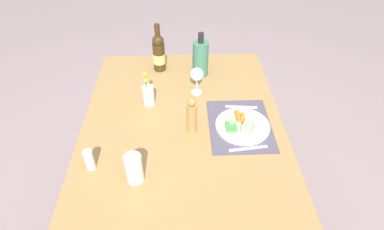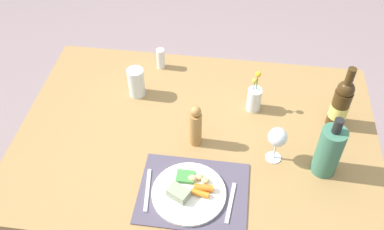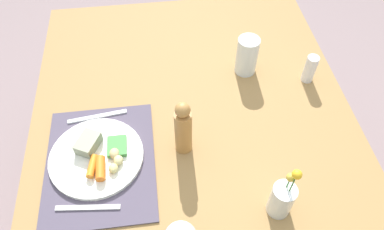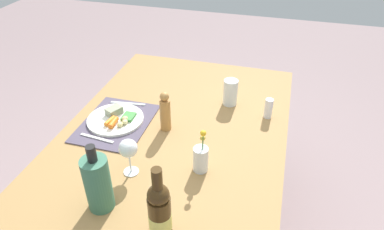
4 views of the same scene
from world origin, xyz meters
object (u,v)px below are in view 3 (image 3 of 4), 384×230
pepper_mill (183,129)px  dining_table (198,161)px  flower_vase (282,199)px  fork (97,116)px  water_tumbler (247,58)px  knife (88,208)px  dinner_plate (97,156)px  salt_shaker (310,69)px

pepper_mill → dining_table: bearing=93.4°
flower_vase → fork: bearing=-127.3°
flower_vase → water_tumbler: flower_vase is taller
knife → water_tumbler: bearing=137.0°
dining_table → knife: size_ratio=8.64×
dinner_plate → salt_shaker: bearing=108.3°
flower_vase → salt_shaker: 0.51m
dinner_plate → fork: dinner_plate is taller
flower_vase → salt_shaker: bearing=153.3°
fork → water_tumbler: size_ratio=1.34×
knife → dining_table: bearing=122.9°
fork → salt_shaker: salt_shaker is taller
knife → flower_vase: flower_vase is taller
dining_table → flower_vase: 0.33m
dinner_plate → pepper_mill: 0.27m
water_tumbler → pepper_mill: (0.30, -0.25, 0.03)m
flower_vase → dining_table: bearing=-141.0°
knife → salt_shaker: bearing=123.9°
dinner_plate → flower_vase: (0.22, 0.48, 0.04)m
knife → water_tumbler: size_ratio=1.25×
dining_table → salt_shaker: size_ratio=14.59×
flower_vase → dinner_plate: bearing=-114.4°
dining_table → flower_vase: flower_vase is taller
dining_table → knife: 0.37m
dining_table → water_tumbler: 0.39m
knife → water_tumbler: (-0.46, 0.53, 0.05)m
flower_vase → water_tumbler: 0.53m
knife → flower_vase: 0.51m
dining_table → dinner_plate: size_ratio=5.46×
dinner_plate → water_tumbler: bearing=121.2°
fork → water_tumbler: (-0.15, 0.51, 0.05)m
fork → knife: same height
dining_table → flower_vase: bearing=39.0°
water_tumbler → salt_shaker: 0.22m
dining_table → water_tumbler: bearing=145.1°
dinner_plate → flower_vase: 0.53m
fork → flower_vase: flower_vase is taller
dinner_plate → pepper_mill: bearing=91.3°
fork → pepper_mill: pepper_mill is taller
salt_shaker → pepper_mill: pepper_mill is taller
dinner_plate → water_tumbler: size_ratio=1.97×
salt_shaker → water_tumbler: bearing=-109.4°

